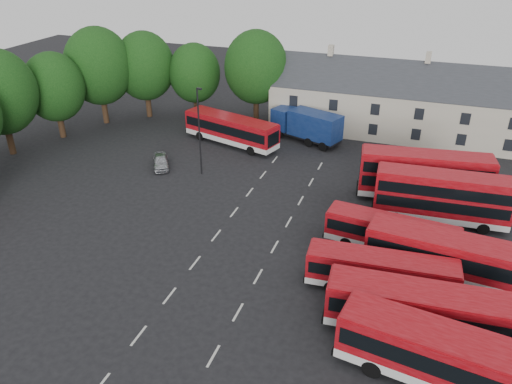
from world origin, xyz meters
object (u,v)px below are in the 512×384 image
silver_car (161,161)px  bus_row_a (455,358)px  box_truck (307,125)px  lamppost (199,130)px  bus_dd_south (442,195)px

silver_car → bus_row_a: bearing=-65.9°
box_truck → lamppost: (-7.89, -12.09, 2.71)m
bus_row_a → silver_car: 34.97m
bus_row_a → box_truck: 35.81m
bus_row_a → silver_car: size_ratio=3.20×
box_truck → lamppost: 14.69m
silver_car → box_truck: bearing=12.7°
bus_row_a → bus_dd_south: bus_dd_south is taller
silver_car → bus_dd_south: bearing=-34.9°
bus_row_a → box_truck: (-16.05, 32.01, -0.01)m
box_truck → lamppost: lamppost is taller
box_truck → bus_dd_south: bearing=-22.5°
bus_dd_south → box_truck: bearing=133.7°
bus_row_a → silver_car: bus_row_a is taller
silver_car → lamppost: bearing=-31.9°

